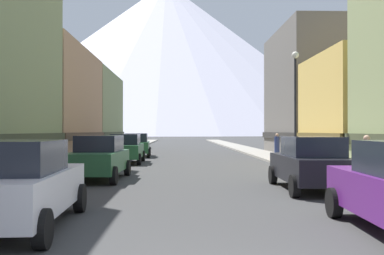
{
  "coord_description": "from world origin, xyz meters",
  "views": [
    {
      "loc": [
        -0.54,
        -4.44,
        1.97
      ],
      "look_at": [
        0.42,
        28.63,
        2.23
      ],
      "focal_mm": 40.38,
      "sensor_mm": 36.0,
      "label": 1
    }
  ],
  "objects_px": {
    "pedestrian_0": "(277,146)",
    "streetlamp_right": "(295,91)",
    "car_left_3": "(137,145)",
    "car_right_1": "(310,163)",
    "car_left_1": "(99,157)",
    "car_left_0": "(18,184)",
    "pedestrian_1": "(367,160)",
    "car_left_2": "(126,148)"
  },
  "relations": [
    {
      "from": "pedestrian_0",
      "to": "streetlamp_right",
      "type": "height_order",
      "value": "streetlamp_right"
    },
    {
      "from": "car_left_3",
      "to": "car_right_1",
      "type": "bearing_deg",
      "value": -67.95
    },
    {
      "from": "car_left_1",
      "to": "pedestrian_0",
      "type": "relative_size",
      "value": 2.71
    },
    {
      "from": "car_left_0",
      "to": "car_left_1",
      "type": "height_order",
      "value": "same"
    },
    {
      "from": "car_left_0",
      "to": "pedestrian_0",
      "type": "height_order",
      "value": "pedestrian_0"
    },
    {
      "from": "car_right_1",
      "to": "car_left_0",
      "type": "bearing_deg",
      "value": -144.69
    },
    {
      "from": "car_left_0",
      "to": "car_left_1",
      "type": "bearing_deg",
      "value": 90.01
    },
    {
      "from": "car_left_0",
      "to": "streetlamp_right",
      "type": "relative_size",
      "value": 0.76
    },
    {
      "from": "car_left_1",
      "to": "pedestrian_0",
      "type": "bearing_deg",
      "value": 50.88
    },
    {
      "from": "car_left_3",
      "to": "pedestrian_1",
      "type": "distance_m",
      "value": 20.16
    },
    {
      "from": "pedestrian_0",
      "to": "pedestrian_1",
      "type": "height_order",
      "value": "pedestrian_1"
    },
    {
      "from": "car_left_3",
      "to": "streetlamp_right",
      "type": "relative_size",
      "value": 0.77
    },
    {
      "from": "car_left_2",
      "to": "car_right_1",
      "type": "bearing_deg",
      "value": -58.06
    },
    {
      "from": "pedestrian_0",
      "to": "car_right_1",
      "type": "bearing_deg",
      "value": -98.88
    },
    {
      "from": "car_left_3",
      "to": "car_right_1",
      "type": "xyz_separation_m",
      "value": [
        7.6,
        -18.76,
        0.0
      ]
    },
    {
      "from": "car_left_3",
      "to": "pedestrian_1",
      "type": "xyz_separation_m",
      "value": [
        10.05,
        -17.48,
        0.02
      ]
    },
    {
      "from": "car_left_1",
      "to": "car_left_3",
      "type": "height_order",
      "value": "same"
    },
    {
      "from": "car_left_1",
      "to": "streetlamp_right",
      "type": "xyz_separation_m",
      "value": [
        9.15,
        4.24,
        3.09
      ]
    },
    {
      "from": "car_left_1",
      "to": "car_left_3",
      "type": "distance_m",
      "value": 15.42
    },
    {
      "from": "car_left_2",
      "to": "car_left_3",
      "type": "bearing_deg",
      "value": 89.98
    },
    {
      "from": "car_left_0",
      "to": "car_right_1",
      "type": "xyz_separation_m",
      "value": [
        7.6,
        5.38,
        0.0
      ]
    },
    {
      "from": "car_left_1",
      "to": "car_left_2",
      "type": "bearing_deg",
      "value": 90.01
    },
    {
      "from": "pedestrian_0",
      "to": "pedestrian_1",
      "type": "bearing_deg",
      "value": -90.0
    },
    {
      "from": "car_left_1",
      "to": "pedestrian_0",
      "type": "height_order",
      "value": "pedestrian_0"
    },
    {
      "from": "car_left_3",
      "to": "car_right_1",
      "type": "distance_m",
      "value": 20.23
    },
    {
      "from": "streetlamp_right",
      "to": "car_right_1",
      "type": "bearing_deg",
      "value": -101.58
    },
    {
      "from": "car_right_1",
      "to": "pedestrian_0",
      "type": "xyz_separation_m",
      "value": [
        2.45,
        15.69,
        0.01
      ]
    },
    {
      "from": "car_left_0",
      "to": "pedestrian_0",
      "type": "distance_m",
      "value": 23.34
    },
    {
      "from": "car_left_2",
      "to": "car_left_3",
      "type": "xyz_separation_m",
      "value": [
        0.0,
        6.57,
        0.0
      ]
    },
    {
      "from": "car_left_2",
      "to": "car_left_1",
      "type": "bearing_deg",
      "value": -89.99
    },
    {
      "from": "pedestrian_0",
      "to": "car_left_1",
      "type": "bearing_deg",
      "value": -129.12
    },
    {
      "from": "car_left_1",
      "to": "car_right_1",
      "type": "height_order",
      "value": "same"
    },
    {
      "from": "car_left_0",
      "to": "car_right_1",
      "type": "bearing_deg",
      "value": 35.31
    },
    {
      "from": "car_left_3",
      "to": "pedestrian_1",
      "type": "height_order",
      "value": "pedestrian_1"
    },
    {
      "from": "car_left_0",
      "to": "pedestrian_1",
      "type": "bearing_deg",
      "value": 33.54
    },
    {
      "from": "car_left_1",
      "to": "car_left_3",
      "type": "xyz_separation_m",
      "value": [
        0.0,
        15.42,
        0.0
      ]
    },
    {
      "from": "car_left_2",
      "to": "streetlamp_right",
      "type": "distance_m",
      "value": 10.7
    },
    {
      "from": "car_left_0",
      "to": "pedestrian_1",
      "type": "height_order",
      "value": "pedestrian_1"
    },
    {
      "from": "car_left_2",
      "to": "car_left_0",
      "type": "bearing_deg",
      "value": -89.99
    },
    {
      "from": "car_left_0",
      "to": "pedestrian_0",
      "type": "relative_size",
      "value": 2.73
    },
    {
      "from": "car_left_3",
      "to": "streetlamp_right",
      "type": "height_order",
      "value": "streetlamp_right"
    },
    {
      "from": "pedestrian_0",
      "to": "pedestrian_1",
      "type": "distance_m",
      "value": 14.41
    }
  ]
}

